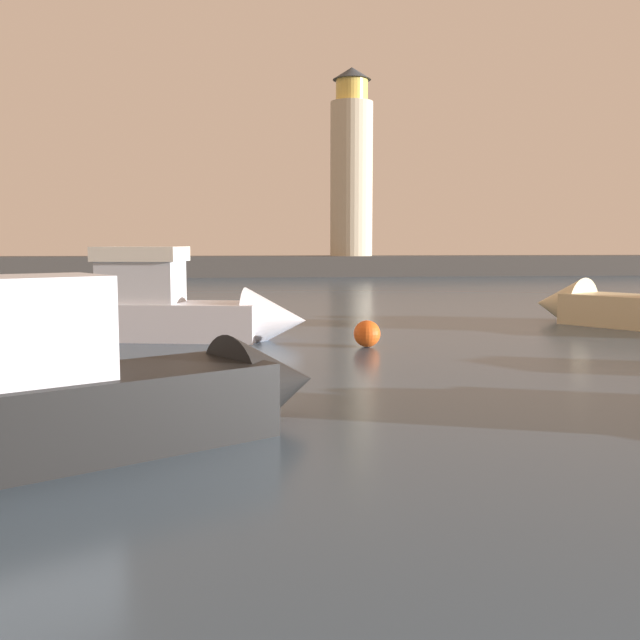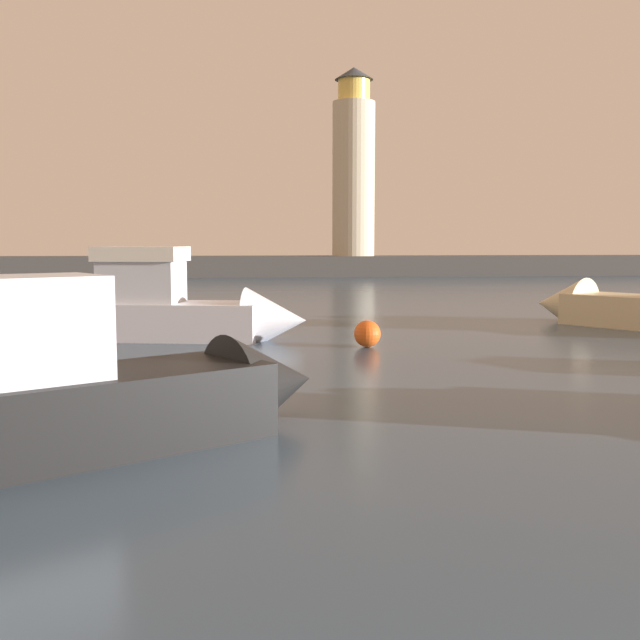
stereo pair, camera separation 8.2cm
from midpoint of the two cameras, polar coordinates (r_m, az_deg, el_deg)
name	(u,v)px [view 2 (the right image)]	position (r m, az deg, el deg)	size (l,w,h in m)	color
ground_plane	(327,308)	(35.98, 0.59, 0.93)	(220.00, 220.00, 0.00)	#384C60
breakwater	(286,266)	(69.82, -2.59, 4.17)	(83.36, 5.02, 1.90)	#423F3D
lighthouse	(354,168)	(70.78, 2.64, 11.64)	(3.97, 3.97, 17.40)	beige
motorboat_1	(633,306)	(30.28, 23.02, 0.99)	(6.84, 8.44, 3.05)	beige
motorboat_2	(181,309)	(24.73, -10.60, 0.81)	(8.89, 3.91, 3.44)	silver
motorboat_5	(122,389)	(11.98, -14.84, -5.15)	(7.18, 5.43, 3.00)	black
mooring_buoy	(367,334)	(22.57, 3.77, -1.06)	(0.82, 0.82, 0.82)	#EA5919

